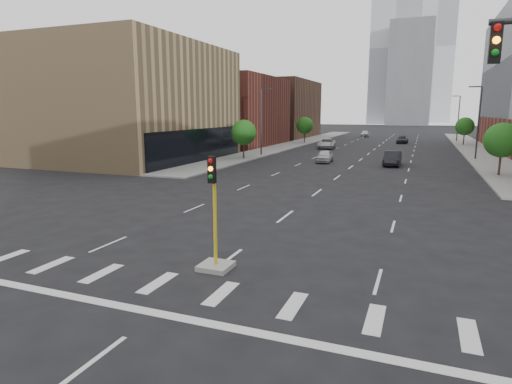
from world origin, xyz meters
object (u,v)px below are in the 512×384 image
Objects in this scene: car_near_left at (325,156)px; car_mid_right at (392,158)px; median_traffic_signal at (215,245)px; car_distant at (365,134)px; car_deep_right at (402,140)px; car_far_left at (327,144)px.

car_mid_right is (7.78, -0.39, 0.09)m from car_near_left.
median_traffic_signal is 92.03m from car_distant.
car_deep_right is at bearing -73.53° from car_distant.
car_mid_right is 56.58m from car_distant.
car_distant is at bearing 93.68° from median_traffic_signal.
car_distant reaches higher than car_deep_right.
car_mid_right is 1.12× the size of car_distant.
car_distant is (-9.44, 19.33, 0.06)m from car_deep_right.
car_far_left is at bearing -121.57° from car_deep_right.
car_far_left is (-11.65, 19.72, -0.01)m from car_mid_right.
median_traffic_signal is 56.38m from car_far_left.
car_deep_right is (3.53, 72.51, -0.28)m from median_traffic_signal.
car_near_left is 36.68m from car_deep_right.
car_distant is at bearing 100.42° from car_mid_right.
car_mid_right is at bearing -66.97° from car_far_left.
car_near_left is 55.34m from car_distant.
car_near_left is 0.86× the size of car_mid_right.
car_distant is (-5.90, 91.84, -0.22)m from median_traffic_signal.
car_deep_right is at bearing 91.14° from car_mid_right.
car_far_left reaches higher than car_distant.
car_mid_right reaches higher than car_distant.
car_distant reaches higher than car_near_left.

